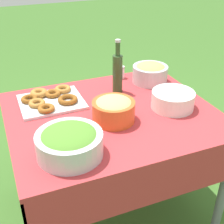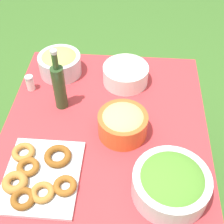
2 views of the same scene
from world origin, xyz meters
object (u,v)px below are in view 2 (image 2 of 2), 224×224
Objects in this scene: donut_platter at (39,175)px; pasta_bowl at (123,123)px; olive_oil_bottle at (59,86)px; plate_stack at (126,74)px; salad_bowl at (171,183)px; fruit_bowl at (60,63)px.

pasta_bowl is at bearing 129.51° from donut_platter.
pasta_bowl is 0.35m from olive_oil_bottle.
plate_stack reaches higher than donut_platter.
olive_oil_bottle is (-0.41, 0.01, 0.11)m from donut_platter.
salad_bowl is at bearing 48.93° from olive_oil_bottle.
pasta_bowl is at bearing 41.75° from fruit_bowl.
donut_platter is at bearing 3.64° from fruit_bowl.
fruit_bowl is (-0.40, -0.36, 0.00)m from pasta_bowl.
olive_oil_bottle is (0.20, -0.30, 0.08)m from plate_stack.
salad_bowl is at bearing 17.35° from plate_stack.
donut_platter is (0.26, -0.32, -0.05)m from pasta_bowl.
olive_oil_bottle reaches higher than plate_stack.
plate_stack is (-0.64, -0.20, -0.02)m from salad_bowl.
olive_oil_bottle is at bearing 12.08° from fruit_bowl.
donut_platter is at bearing -50.49° from pasta_bowl.
salad_bowl is 1.29× the size of fruit_bowl.
donut_platter is 0.43m from olive_oil_bottle.
salad_bowl is 0.67m from olive_oil_bottle.
pasta_bowl is 0.62× the size of donut_platter.
fruit_bowl is at bearing -167.92° from olive_oil_bottle.
plate_stack is (-0.36, -0.00, -0.02)m from pasta_bowl.
salad_bowl is at bearing 87.30° from donut_platter.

